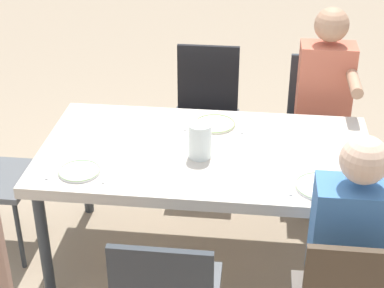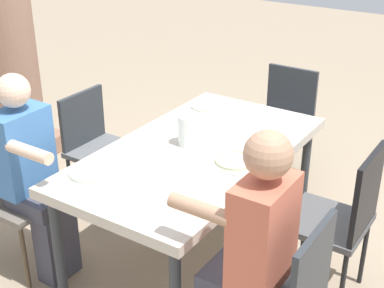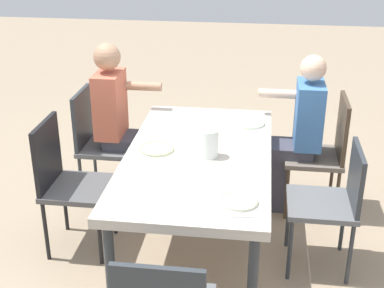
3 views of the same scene
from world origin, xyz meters
name	(u,v)px [view 3 (image 3 of 3)]	position (x,y,z in m)	size (l,w,h in m)	color
ground_plane	(198,247)	(0.00, 0.00, 0.00)	(16.00, 16.00, 0.00)	gray
dining_table	(198,162)	(0.00, 0.00, 0.68)	(1.77, 0.97, 0.75)	beige
chair_west_north	(325,148)	(-0.68, 0.91, 0.54)	(0.44, 0.44, 0.95)	#6A6158
chair_west_south	(98,138)	(-0.68, -0.91, 0.52)	(0.44, 0.44, 0.92)	#5B5E61
chair_mid_north	(334,198)	(0.08, 0.90, 0.52)	(0.44, 0.44, 0.88)	#5B5E61
chair_mid_south	(66,178)	(0.08, -0.91, 0.55)	(0.44, 0.44, 0.95)	#4F4F50
diner_woman_green	(119,118)	(-0.68, -0.72, 0.70)	(0.35, 0.49, 1.31)	#3F3F4C
diner_man_white	(299,130)	(-0.68, 0.70, 0.68)	(0.35, 0.49, 1.27)	#3F3F4C
plate_0	(248,123)	(-0.58, 0.31, 0.75)	(0.25, 0.25, 0.02)	white
fork_0	(249,116)	(-0.73, 0.31, 0.75)	(0.02, 0.17, 0.01)	silver
spoon_0	(248,131)	(-0.43, 0.31, 0.75)	(0.02, 0.17, 0.01)	silver
plate_1	(157,149)	(-0.02, -0.29, 0.75)	(0.23, 0.23, 0.02)	silver
fork_1	(161,141)	(-0.17, -0.29, 0.75)	(0.02, 0.17, 0.01)	silver
spoon_1	(152,159)	(0.13, -0.29, 0.75)	(0.02, 0.17, 0.01)	silver
plate_2	(239,201)	(0.61, 0.31, 0.75)	(0.21, 0.21, 0.02)	white
fork_2	(241,189)	(0.46, 0.31, 0.75)	(0.02, 0.17, 0.01)	silver
spoon_2	(238,216)	(0.76, 0.31, 0.75)	(0.02, 0.17, 0.01)	silver
water_pitcher	(209,145)	(0.03, 0.08, 0.83)	(0.12, 0.12, 0.19)	white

